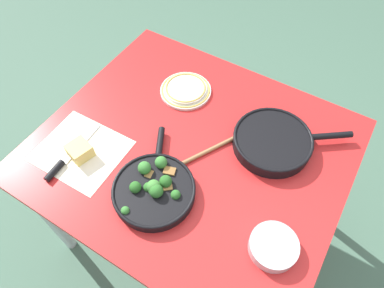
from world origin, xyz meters
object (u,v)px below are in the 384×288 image
grater_knife (66,159)px  dinner_plate_stack (186,90)px  skillet_broccoli (154,188)px  prep_bowl_steel (273,247)px  skillet_eggs (273,141)px  wooden_spoon (228,141)px  cheese_block (80,151)px

grater_knife → dinner_plate_stack: 0.55m
skillet_broccoli → dinner_plate_stack: size_ratio=1.77×
grater_knife → dinner_plate_stack: (0.19, 0.51, 0.00)m
skillet_broccoli → prep_bowl_steel: bearing=-114.6°
skillet_eggs → grater_knife: size_ratio=1.36×
grater_knife → wooden_spoon: bearing=-54.2°
cheese_block → skillet_broccoli: bearing=2.7°
wooden_spoon → grater_knife: bearing=157.4°
wooden_spoon → dinner_plate_stack: bearing=91.5°
cheese_block → prep_bowl_steel: cheese_block is taller
grater_knife → cheese_block: 0.06m
skillet_eggs → prep_bowl_steel: skillet_eggs is taller
skillet_broccoli → wooden_spoon: skillet_broccoli is taller
skillet_broccoli → cheese_block: skillet_broccoli is taller
wooden_spoon → grater_knife: (-0.46, -0.37, 0.00)m
grater_knife → dinner_plate_stack: bearing=-23.5°
wooden_spoon → skillet_eggs: bearing=-35.6°
skillet_eggs → grater_knife: 0.75m
grater_knife → cheese_block: (0.03, 0.05, 0.02)m
skillet_broccoli → skillet_eggs: bearing=-62.6°
skillet_eggs → prep_bowl_steel: bearing=-102.7°
cheese_block → prep_bowl_steel: bearing=3.3°
prep_bowl_steel → grater_knife: bearing=-173.4°
skillet_eggs → cheese_block: (-0.58, -0.40, -0.00)m
grater_knife → prep_bowl_steel: size_ratio=1.92×
skillet_broccoli → cheese_block: bearing=64.2°
skillet_broccoli → skillet_eggs: size_ratio=0.96×
wooden_spoon → cheese_block: size_ratio=3.57×
wooden_spoon → cheese_block: cheese_block is taller
grater_knife → cheese_block: cheese_block is taller
skillet_broccoli → prep_bowl_steel: skillet_broccoli is taller
grater_knife → skillet_eggs: bearing=-57.0°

